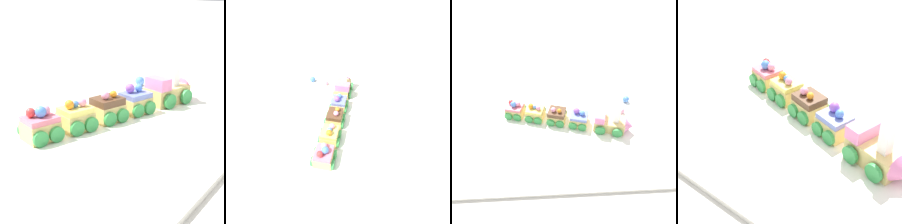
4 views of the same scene
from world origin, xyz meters
The scene contains 9 objects.
ground_plane centered at (0.00, 0.00, 0.00)m, with size 10.00×10.00×0.00m, color beige.
display_board centered at (0.00, 0.00, 0.01)m, with size 0.80×0.47×0.01m, color white.
cake_train_locomotive centered at (0.16, -0.01, 0.04)m, with size 0.14×0.09×0.10m.
cake_car_blueberry centered at (0.05, 0.02, 0.04)m, with size 0.08×0.08×0.07m.
cake_car_chocolate centered at (-0.03, 0.04, 0.04)m, with size 0.08×0.08×0.07m.
cake_car_lemon centered at (-0.11, 0.06, 0.04)m, with size 0.08×0.08×0.06m.
cake_car_strawberry centered at (-0.18, 0.08, 0.04)m, with size 0.08×0.08×0.07m.
gumball_blue centered at (0.25, 0.13, 0.03)m, with size 0.03×0.03×0.03m, color #4C84E0.
gumball_pink centered at (0.21, 0.07, 0.02)m, with size 0.02×0.02×0.02m, color pink.
Camera 2 is at (-0.46, 0.06, 0.48)m, focal length 28.00 mm.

